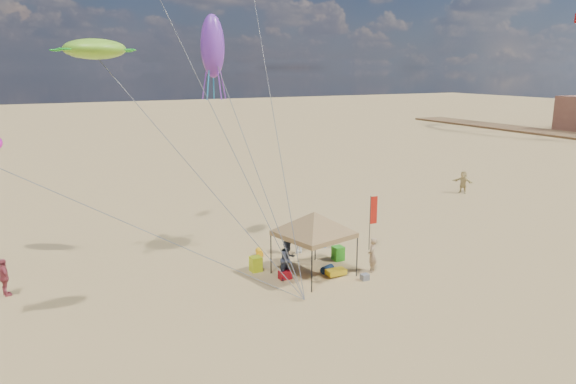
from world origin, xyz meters
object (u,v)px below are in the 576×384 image
at_px(chair_green, 338,253).
at_px(person_near_a, 372,255).
at_px(person_far_c, 463,182).
at_px(person_near_c, 298,238).
at_px(feather_flag, 373,213).
at_px(beach_cart, 336,272).
at_px(person_near_b, 288,259).
at_px(cooler_red, 285,275).
at_px(chair_yellow, 256,264).
at_px(cooler_blue, 320,244).
at_px(canopy_tent, 314,214).
at_px(person_far_a, 4,277).

height_order(chair_green, person_near_a, person_near_a).
bearing_deg(person_far_c, person_near_a, -82.49).
bearing_deg(person_near_c, feather_flag, 153.24).
height_order(beach_cart, person_near_b, person_near_b).
height_order(cooler_red, chair_yellow, chair_yellow).
bearing_deg(feather_flag, cooler_blue, 147.43).
bearing_deg(person_near_b, person_near_c, 31.60).
relative_size(person_near_b, person_near_c, 1.11).
height_order(canopy_tent, person_far_a, canopy_tent).
xyz_separation_m(person_near_b, person_far_a, (-11.35, 3.63, -0.10)).
bearing_deg(person_far_a, chair_yellow, -117.48).
height_order(person_near_c, person_far_a, person_near_c).
xyz_separation_m(feather_flag, chair_green, (-2.43, -0.57, -1.60)).
distance_m(cooler_red, person_far_c, 21.66).
bearing_deg(person_far_a, person_near_c, -109.46).
distance_m(person_near_c, person_far_a, 13.38).
bearing_deg(person_far_c, cooler_blue, -94.76).
distance_m(feather_flag, chair_green, 2.96).
bearing_deg(beach_cart, cooler_red, 161.55).
xyz_separation_m(person_near_a, person_near_c, (-1.87, 3.80, 0.01)).
height_order(canopy_tent, chair_yellow, canopy_tent).
relative_size(feather_flag, person_near_a, 1.78).
relative_size(beach_cart, person_near_b, 0.49).
bearing_deg(chair_green, person_near_a, -73.65).
height_order(cooler_red, beach_cart, cooler_red).
bearing_deg(person_far_c, canopy_tent, -88.57).
bearing_deg(person_near_c, beach_cart, 82.74).
height_order(cooler_blue, person_near_c, person_near_c).
relative_size(chair_yellow, person_near_a, 0.43).
distance_m(person_near_b, person_near_c, 3.43).
distance_m(chair_yellow, person_far_a, 10.64).
distance_m(feather_flag, person_far_c, 15.76).
distance_m(canopy_tent, cooler_blue, 4.70).
bearing_deg(cooler_red, chair_green, 16.11).
bearing_deg(chair_yellow, person_far_a, 168.34).
height_order(chair_green, person_near_b, person_near_b).
bearing_deg(person_near_b, chair_yellow, 99.65).
height_order(cooler_red, person_far_c, person_far_c).
height_order(feather_flag, chair_yellow, feather_flag).
relative_size(feather_flag, chair_yellow, 4.15).
xyz_separation_m(feather_flag, person_near_a, (-1.83, -2.59, -1.13)).
height_order(person_near_b, person_far_a, person_near_b).
bearing_deg(person_near_c, canopy_tent, 66.76).
xyz_separation_m(canopy_tent, person_far_a, (-12.60, 3.77, -2.07)).
relative_size(canopy_tent, person_near_c, 3.32).
relative_size(chair_yellow, person_far_c, 0.42).
relative_size(beach_cart, person_far_a, 0.55).
bearing_deg(cooler_blue, chair_green, -93.68).
bearing_deg(cooler_red, feather_flag, 14.95).
bearing_deg(chair_yellow, person_far_c, 20.50).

